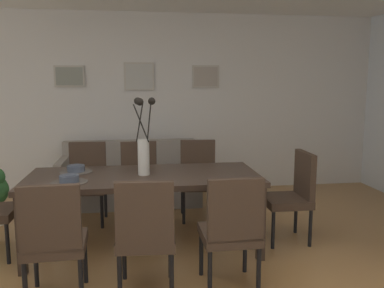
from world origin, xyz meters
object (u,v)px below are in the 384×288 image
bowl_near_right (76,168)px  framed_picture_left (69,76)px  dining_table (144,182)px  dining_chair_far_left (146,231)px  framed_picture_right (206,77)px  bowl_near_left (69,178)px  dining_chair_mid_left (232,227)px  centerpiece_vase (143,145)px  dining_chair_mid_right (198,175)px  dining_chair_head_east (293,192)px  dining_chair_far_right (140,177)px  framed_picture_center (139,76)px  sofa (131,181)px  dining_chair_near_left (54,236)px  dining_chair_near_right (87,178)px

bowl_near_right → framed_picture_left: bearing=99.2°
dining_table → dining_chair_far_left: size_ratio=2.39×
dining_table → framed_picture_right: size_ratio=5.49×
bowl_near_left → framed_picture_right: bearing=55.1°
dining_table → bowl_near_right: size_ratio=12.94×
dining_chair_mid_left → centerpiece_vase: (-0.65, 0.90, 0.51)m
framed_picture_right → dining_chair_mid_left: bearing=-96.1°
dining_table → dining_chair_mid_left: size_ratio=2.39×
dining_chair_mid_right → framed_picture_right: bearing=76.4°
dining_chair_head_east → dining_chair_far_right: bearing=151.1°
dining_chair_far_left → bowl_near_right: dining_chair_far_left is taller
dining_chair_far_left → framed_picture_center: 3.24m
dining_chair_far_left → centerpiece_vase: 1.03m
framed_picture_right → sofa: bearing=-156.7°
sofa → centerpiece_vase: bearing=-84.7°
dining_chair_near_left → dining_chair_head_east: 2.37m
dining_chair_head_east → centerpiece_vase: centerpiece_vase is taller
framed_picture_left → framed_picture_center: (0.97, -0.00, 0.00)m
dining_table → bowl_near_right: (-0.66, 0.21, 0.11)m
centerpiece_vase → framed_picture_left: framed_picture_left is taller
dining_chair_near_right → centerpiece_vase: 1.22m
dining_chair_near_right → framed_picture_left: 1.74m
dining_chair_far_left → bowl_near_right: 1.31m
dining_chair_head_east → sofa: size_ratio=0.50×
dining_chair_near_left → dining_chair_mid_left: same height
bowl_near_right → framed_picture_left: (-0.31, 1.91, 0.92)m
dining_chair_near_right → framed_picture_center: bearing=62.5°
dining_table → dining_chair_far_right: 0.87m
dining_chair_mid_right → bowl_near_right: 1.51m
framed_picture_left → framed_picture_right: framed_picture_right is taller
framed_picture_left → sofa: bearing=-30.5°
dining_chair_near_left → centerpiece_vase: size_ratio=1.25×
dining_chair_far_left → framed_picture_left: 3.38m
dining_table → framed_picture_right: (0.97, 2.13, 1.02)m
dining_chair_near_right → dining_table: bearing=-54.6°
dining_chair_mid_right → centerpiece_vase: 1.22m
dining_chair_mid_right → sofa: dining_chair_mid_right is taller
dining_chair_near_right → bowl_near_right: bearing=-91.7°
dining_table → bowl_near_left: size_ratio=12.94×
centerpiece_vase → dining_chair_head_east: bearing=-0.0°
dining_chair_far_right → bowl_near_left: bearing=-120.5°
dining_chair_near_right → dining_chair_mid_left: 2.21m
dining_table → centerpiece_vase: bearing=55.3°
dining_chair_near_right → centerpiece_vase: centerpiece_vase is taller
centerpiece_vase → framed_picture_left: bearing=114.6°
dining_chair_mid_right → framed_picture_right: 1.74m
framed_picture_left → framed_picture_center: bearing=-0.0°
dining_chair_mid_right → sofa: size_ratio=0.50×
dining_chair_mid_right → bowl_near_left: (-1.33, -1.10, 0.27)m
dining_chair_mid_right → dining_chair_head_east: (0.84, -0.88, 0.00)m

